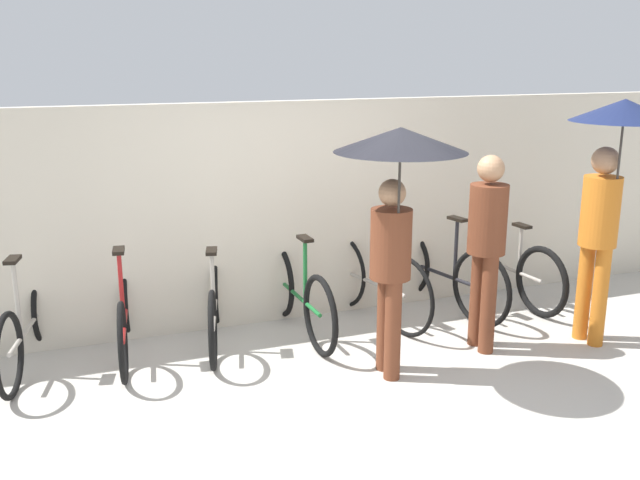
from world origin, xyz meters
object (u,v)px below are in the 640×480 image
parked_bicycle_3 (298,294)px  parked_bicycle_6 (507,266)px  parked_bicycle_1 (125,316)px  parked_bicycle_5 (441,272)px  parked_bicycle_0 (27,325)px  pedestrian_leading (397,185)px  pedestrian_trailing (613,165)px  parked_bicycle_4 (371,280)px  parked_bicycle_2 (215,305)px  pedestrian_center (487,238)px

parked_bicycle_3 → parked_bicycle_6: 2.29m
parked_bicycle_1 → parked_bicycle_5: parked_bicycle_5 is taller
parked_bicycle_0 → pedestrian_leading: bearing=-102.2°
pedestrian_trailing → parked_bicycle_1: bearing=-23.2°
parked_bicycle_3 → parked_bicycle_4: 0.77m
parked_bicycle_0 → parked_bicycle_1: parked_bicycle_0 is taller
parked_bicycle_0 → pedestrian_trailing: 4.98m
parked_bicycle_3 → parked_bicycle_0: bearing=85.9°
parked_bicycle_5 → parked_bicycle_6: 0.77m
parked_bicycle_0 → parked_bicycle_2: parked_bicycle_0 is taller
parked_bicycle_6 → pedestrian_trailing: 1.76m
parked_bicycle_1 → parked_bicycle_2: size_ratio=1.02×
parked_bicycle_4 → parked_bicycle_2: bearing=77.3°
parked_bicycle_2 → pedestrian_trailing: bearing=-97.0°
parked_bicycle_2 → parked_bicycle_6: parked_bicycle_6 is taller
pedestrian_trailing → parked_bicycle_5: bearing=-62.4°
parked_bicycle_3 → parked_bicycle_6: bearing=-89.4°
parked_bicycle_2 → parked_bicycle_6: size_ratio=0.96×
parked_bicycle_1 → parked_bicycle_6: (3.82, 0.02, 0.02)m
parked_bicycle_2 → parked_bicycle_3: size_ratio=0.95×
parked_bicycle_6 → parked_bicycle_3: bearing=87.0°
pedestrian_leading → parked_bicycle_5: bearing=-126.8°
parked_bicycle_1 → pedestrian_leading: 2.56m
parked_bicycle_3 → parked_bicycle_1: bearing=86.0°
pedestrian_leading → parked_bicycle_1: bearing=-26.8°
parked_bicycle_2 → pedestrian_trailing: 3.57m
parked_bicycle_4 → parked_bicycle_5: parked_bicycle_4 is taller
parked_bicycle_5 → parked_bicycle_6: size_ratio=1.05×
parked_bicycle_5 → parked_bicycle_6: (0.77, -0.02, -0.02)m
parked_bicycle_3 → pedestrian_trailing: (2.36, -1.17, 1.23)m
parked_bicycle_0 → parked_bicycle_4: 3.05m
parked_bicycle_1 → parked_bicycle_6: size_ratio=0.98×
pedestrian_leading → parked_bicycle_3: bearing=-65.9°
parked_bicycle_1 → parked_bicycle_5: (3.05, 0.03, 0.04)m
parked_bicycle_1 → parked_bicycle_2: 0.77m
parked_bicycle_0 → parked_bicycle_5: (3.82, -0.00, 0.03)m
pedestrian_center → pedestrian_leading: bearing=17.7°
parked_bicycle_4 → pedestrian_trailing: (1.59, -1.25, 1.21)m
parked_bicycle_1 → pedestrian_trailing: pedestrian_trailing is taller
parked_bicycle_0 → parked_bicycle_3: 2.29m
parked_bicycle_0 → pedestrian_center: (3.66, -0.98, 0.63)m
parked_bicycle_1 → parked_bicycle_4: 2.29m
parked_bicycle_1 → parked_bicycle_2: bearing=-83.9°
parked_bicycle_4 → pedestrian_leading: (-0.38, -1.23, 1.16)m
parked_bicycle_2 → parked_bicycle_1: bearing=102.8°
parked_bicycle_1 → parked_bicycle_4: parked_bicycle_4 is taller
parked_bicycle_4 → pedestrian_center: pedestrian_center is taller
parked_bicycle_4 → pedestrian_center: bearing=-161.7°
parked_bicycle_5 → pedestrian_leading: bearing=125.1°
parked_bicycle_5 → parked_bicycle_1: bearing=78.2°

